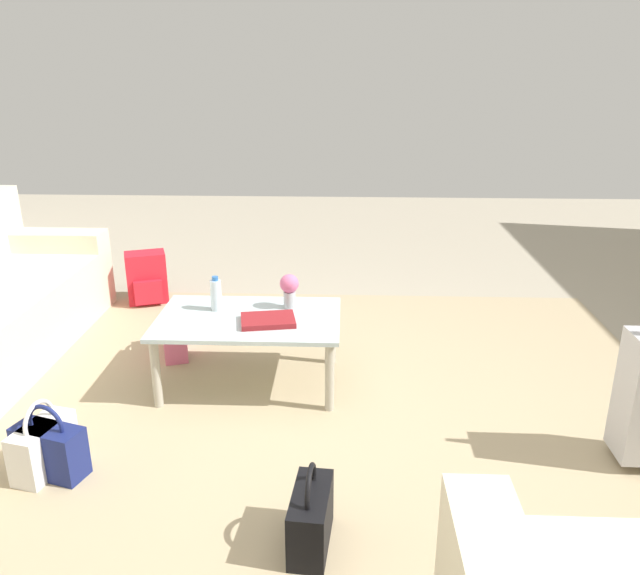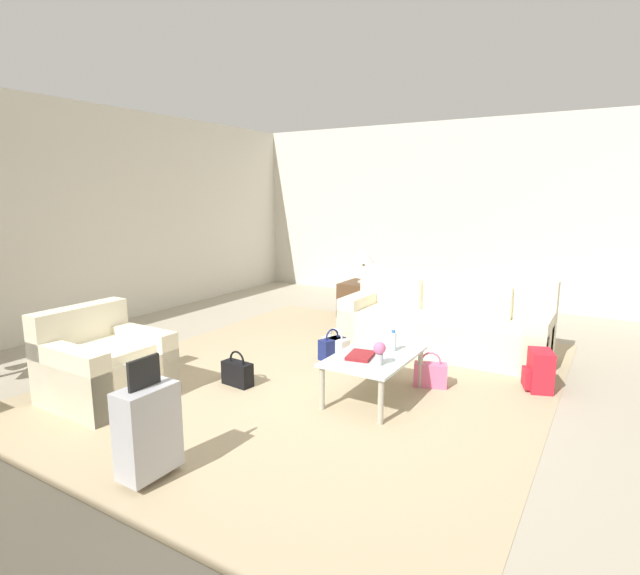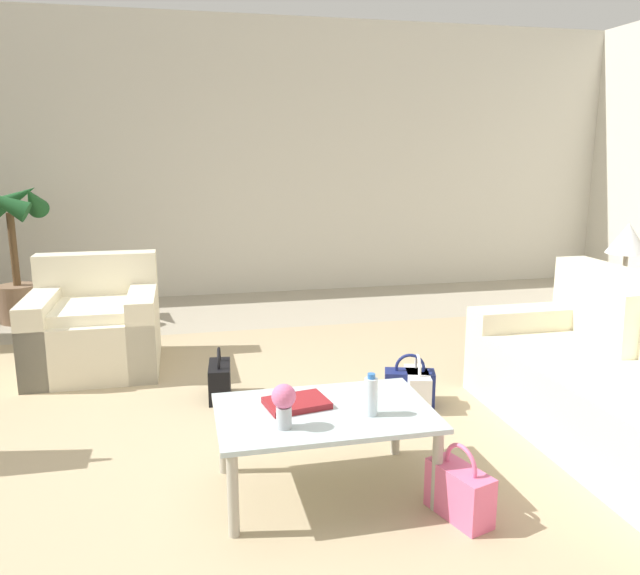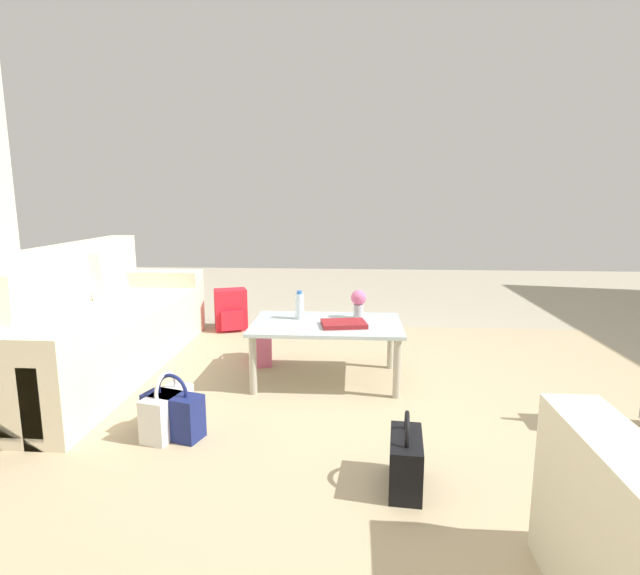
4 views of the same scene
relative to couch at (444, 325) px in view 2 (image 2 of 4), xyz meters
The scene contains 18 objects.
ground_plane 2.30m from the couch, 164.72° to the left, with size 12.00×12.00×0.00m, color #A89E89.
wall_back 5.30m from the couch, 115.23° to the left, with size 10.24×0.12×3.10m, color beige.
wall_right 3.18m from the couch, 11.83° to the left, with size 0.12×8.00×3.10m, color beige.
area_rug 1.81m from the couch, 153.38° to the left, with size 5.20×4.40×0.01m, color tan.
couch is the anchor object (origin of this frame).
armchair 3.84m from the couch, 143.76° to the left, with size 0.93×0.92×0.84m.
coffee_table 1.80m from the couch, behind, with size 1.03×0.66×0.42m.
water_bottle 1.61m from the couch, behind, with size 0.06×0.06×0.20m.
coffee_table_book 1.93m from the couch, behind, with size 0.29×0.21×0.03m, color maroon.
flower_vase 2.03m from the couch, behind, with size 0.11×0.11×0.21m.
side_table 1.89m from the couch, 57.89° to the left, with size 0.61×0.61×0.53m, color #513823.
table_lamp 1.99m from the couch, 57.89° to the left, with size 0.32×0.32×0.56m.
suitcase_silver 3.88m from the couch, 168.10° to the left, with size 0.40×0.22×0.85m.
handbag_navy 1.43m from the couch, 135.74° to the left, with size 0.35×0.23×0.36m.
handbag_pink 1.29m from the couch, 168.19° to the right, with size 0.23×0.35×0.36m.
handbag_white 1.38m from the couch, 135.32° to the left, with size 0.21×0.34×0.36m.
handbag_black 2.62m from the couch, 147.88° to the left, with size 0.17×0.33×0.36m.
backpack_red 1.44m from the couch, 123.89° to the right, with size 0.35×0.32×0.40m.
Camera 2 is at (-3.62, -2.35, 1.89)m, focal length 28.00 mm.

